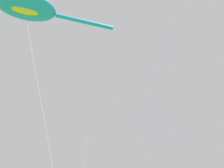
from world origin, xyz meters
The scene contains 2 objects.
big_show_kite centered at (-3.68, 14.95, 17.27)m, with size 9.14×6.21×17.78m.
small_kite_tiny_distant centered at (10.87, 23.64, 10.28)m, with size 1.95×1.19×12.04m.
Camera 1 is at (-10.35, -0.09, 1.62)m, focal length 42.78 mm.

